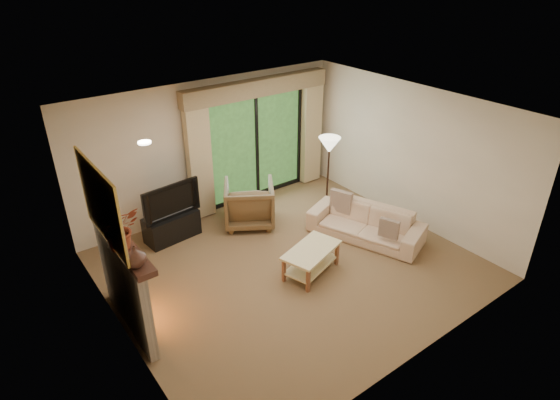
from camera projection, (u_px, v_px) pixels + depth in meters
floor at (291, 265)px, 7.74m from camera, size 5.50×5.50×0.00m
ceiling at (293, 113)px, 6.52m from camera, size 5.50×5.50×0.00m
wall_back at (211, 147)px, 8.90m from camera, size 5.00×0.00×5.00m
wall_front at (426, 276)px, 5.35m from camera, size 5.00×0.00×5.00m
wall_left at (113, 258)px, 5.68m from camera, size 0.00×5.00×5.00m
wall_right at (410, 155)px, 8.58m from camera, size 0.00×5.00×5.00m
fireplace at (125, 286)px, 6.17m from camera, size 0.24×1.70×1.37m
mirror at (101, 204)px, 5.53m from camera, size 0.07×1.45×1.02m
sliding_door at (256, 147)px, 9.49m from camera, size 2.26×0.10×2.16m
curtain_left at (199, 159)px, 8.65m from camera, size 0.45×0.18×2.35m
curtain_right at (311, 130)px, 10.07m from camera, size 0.45×0.18×2.35m
cornice at (258, 88)px, 8.85m from camera, size 3.20×0.24×0.32m
media_console at (172, 226)px, 8.38m from camera, size 1.00×0.53×0.48m
tv at (168, 199)px, 8.12m from camera, size 1.09×0.26×0.62m
armchair at (249, 204)px, 8.76m from camera, size 1.25×1.26×0.84m
sofa at (366, 223)px, 8.37m from camera, size 1.46×2.17×0.59m
pillow_near at (389, 229)px, 7.82m from camera, size 0.20×0.34×0.34m
pillow_far at (341, 201)px, 8.64m from camera, size 0.25×0.43×0.42m
coffee_table at (311, 261)px, 7.47m from camera, size 1.12×0.83×0.45m
floor_lamp at (328, 176)px, 9.02m from camera, size 0.50×0.50×1.56m
vase at (135, 256)px, 5.36m from camera, size 0.27×0.27×0.26m
branches at (119, 229)px, 5.63m from camera, size 0.56×0.52×0.53m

